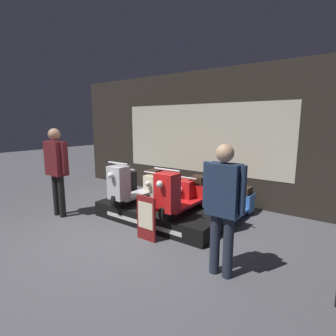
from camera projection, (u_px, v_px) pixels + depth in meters
The scene contains 12 objects.
ground_plane at pixel (108, 240), 4.44m from camera, with size 30.00×30.00×0.00m, color #4C4C51.
shop_wall_back at pixel (200, 136), 6.63m from camera, with size 8.31×0.09×3.20m.
display_platform at pixel (160, 213), 5.26m from camera, with size 2.58×1.16×0.31m.
scooter_display_left at pixel (137, 185), 5.49m from camera, with size 0.51×1.54×0.90m.
scooter_display_right at pixel (184, 194), 4.82m from camera, with size 0.51×1.54×0.90m.
scooter_backrow_0 at pixel (142, 186), 6.60m from camera, with size 0.51×1.54×0.90m.
scooter_backrow_1 at pixel (168, 191), 6.13m from camera, with size 0.51×1.54×0.90m.
scooter_backrow_2 at pixel (198, 197), 5.66m from camera, with size 0.51×1.54×0.90m.
scooter_backrow_3 at pixel (234, 204), 5.19m from camera, with size 0.51×1.54×0.90m.
person_left_browsing at pixel (56, 164), 5.37m from camera, with size 0.62×0.26×1.84m.
person_right_browsing at pixel (223, 201), 3.26m from camera, with size 0.57×0.23×1.71m.
price_sign_board at pixel (146, 218), 4.36m from camera, with size 0.38×0.04×0.76m.
Camera 1 is at (3.27, -2.76, 1.98)m, focal length 28.00 mm.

